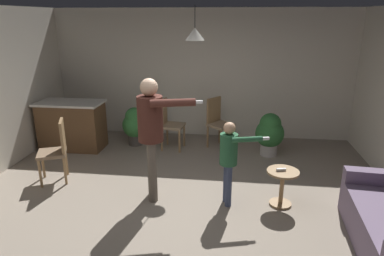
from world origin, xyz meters
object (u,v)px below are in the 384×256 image
(potted_plant_corner, at_px, (135,124))
(kitchen_counter, at_px, (72,125))
(person_adult, at_px, (152,127))
(dining_chair_by_counter, at_px, (169,122))
(potted_plant_by_wall, at_px, (270,132))
(person_child, at_px, (229,154))
(dining_chair_near_wall, at_px, (56,149))
(spare_remote_on_table, at_px, (281,170))
(dining_chair_centre_back, at_px, (218,121))
(side_table_by_couch, at_px, (282,184))

(potted_plant_corner, bearing_deg, kitchen_counter, -163.65)
(person_adult, relative_size, dining_chair_by_counter, 1.75)
(potted_plant_corner, xyz_separation_m, potted_plant_by_wall, (2.68, -0.24, 0.02))
(person_child, xyz_separation_m, dining_chair_by_counter, (-1.21, 2.01, -0.20))
(kitchen_counter, relative_size, potted_plant_corner, 1.61)
(person_child, relative_size, dining_chair_near_wall, 1.21)
(person_child, height_order, spare_remote_on_table, person_child)
(kitchen_counter, xyz_separation_m, dining_chair_centre_back, (2.86, 0.43, 0.07))
(side_table_by_couch, height_order, person_child, person_child)
(spare_remote_on_table, bearing_deg, person_adult, -179.49)
(dining_chair_centre_back, distance_m, potted_plant_corner, 1.69)
(dining_chair_centre_back, relative_size, spare_remote_on_table, 7.69)
(potted_plant_by_wall, xyz_separation_m, spare_remote_on_table, (-0.02, -1.84, 0.08))
(kitchen_counter, bearing_deg, dining_chair_by_counter, 6.59)
(side_table_by_couch, distance_m, potted_plant_by_wall, 1.84)
(side_table_by_couch, height_order, person_adult, person_adult)
(kitchen_counter, height_order, person_child, person_child)
(potted_plant_corner, distance_m, spare_remote_on_table, 3.37)
(person_child, height_order, dining_chair_by_counter, person_child)
(spare_remote_on_table, bearing_deg, dining_chair_near_wall, 174.33)
(dining_chair_centre_back, bearing_deg, kitchen_counter, -42.87)
(dining_chair_near_wall, relative_size, spare_remote_on_table, 7.69)
(person_adult, bearing_deg, side_table_by_couch, 76.07)
(side_table_by_couch, distance_m, spare_remote_on_table, 0.21)
(person_adult, xyz_separation_m, potted_plant_corner, (-0.88, 2.09, -0.66))
(person_adult, xyz_separation_m, person_child, (1.07, -0.04, -0.34))
(person_adult, distance_m, potted_plant_corner, 2.36)
(dining_chair_by_counter, relative_size, spare_remote_on_table, 7.69)
(dining_chair_by_counter, relative_size, dining_chair_centre_back, 1.00)
(kitchen_counter, relative_size, dining_chair_by_counter, 1.26)
(kitchen_counter, distance_m, side_table_by_couch, 4.23)
(dining_chair_near_wall, distance_m, potted_plant_by_wall, 3.75)
(person_child, bearing_deg, dining_chair_centre_back, 171.68)
(kitchen_counter, distance_m, person_child, 3.61)
(person_child, bearing_deg, potted_plant_by_wall, 143.88)
(person_adult, height_order, person_child, person_adult)
(person_child, height_order, potted_plant_corner, person_child)
(dining_chair_by_counter, xyz_separation_m, potted_plant_by_wall, (1.94, -0.12, -0.09))
(side_table_by_couch, relative_size, potted_plant_by_wall, 0.63)
(person_child, height_order, dining_chair_near_wall, person_child)
(person_adult, xyz_separation_m, dining_chair_by_counter, (-0.14, 1.97, -0.54))
(side_table_by_couch, xyz_separation_m, dining_chair_by_counter, (-1.95, 1.95, 0.22))
(kitchen_counter, height_order, person_adult, person_adult)
(person_child, bearing_deg, potted_plant_corner, -152.74)
(potted_plant_corner, bearing_deg, dining_chair_near_wall, -113.72)
(side_table_by_couch, bearing_deg, kitchen_counter, 155.92)
(potted_plant_by_wall, relative_size, spare_remote_on_table, 6.33)
(dining_chair_near_wall, relative_size, dining_chair_centre_back, 1.00)
(dining_chair_by_counter, bearing_deg, kitchen_counter, -77.09)
(person_adult, bearing_deg, person_child, 73.16)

